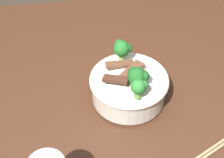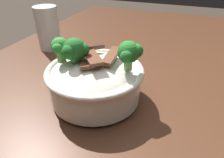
{
  "view_description": "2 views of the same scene",
  "coord_description": "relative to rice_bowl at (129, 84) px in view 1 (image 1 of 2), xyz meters",
  "views": [
    {
      "loc": [
        -0.03,
        -0.68,
        1.54
      ],
      "look_at": [
        0.05,
        -0.03,
        0.89
      ],
      "focal_mm": 57.74,
      "sensor_mm": 36.0,
      "label": 1
    },
    {
      "loc": [
        0.42,
        0.12,
        1.1
      ],
      "look_at": [
        0.08,
        -0.01,
        0.88
      ],
      "focal_mm": 32.22,
      "sensor_mm": 36.0,
      "label": 2
    }
  ],
  "objects": [
    {
      "name": "dining_table",
      "position": [
        -0.1,
        0.04,
        -0.18
      ],
      "size": [
        1.48,
        0.91,
        0.83
      ],
      "color": "#472819",
      "rests_on": "ground"
    },
    {
      "name": "rice_bowl",
      "position": [
        0.0,
        0.0,
        0.0
      ],
      "size": [
        0.2,
        0.2,
        0.14
      ],
      "color": "silver",
      "rests_on": "dining_table"
    },
    {
      "name": "chopsticks_pair",
      "position": [
        0.16,
        -0.19,
        -0.05
      ],
      "size": [
        0.21,
        0.12,
        0.01
      ],
      "color": "tan",
      "rests_on": "dining_table"
    }
  ]
}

